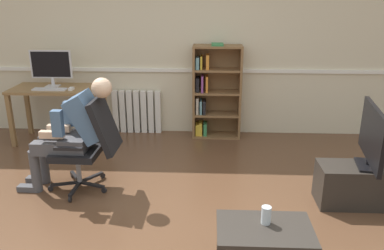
{
  "coord_description": "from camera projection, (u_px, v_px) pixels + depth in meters",
  "views": [
    {
      "loc": [
        0.33,
        -2.95,
        2.0
      ],
      "look_at": [
        0.15,
        0.85,
        0.7
      ],
      "focal_mm": 37.05,
      "sensor_mm": 36.0,
      "label": 1
    }
  ],
  "objects": [
    {
      "name": "ground_plane",
      "position": [
        170.0,
        232.0,
        3.45
      ],
      "size": [
        18.0,
        18.0,
        0.0
      ],
      "primitive_type": "plane",
      "color": "brown"
    },
    {
      "name": "back_wall",
      "position": [
        187.0,
        39.0,
        5.52
      ],
      "size": [
        12.0,
        0.13,
        2.7
      ],
      "color": "beige",
      "rests_on": "ground_plane"
    },
    {
      "name": "computer_desk",
      "position": [
        58.0,
        96.0,
        5.35
      ],
      "size": [
        1.2,
        0.6,
        0.76
      ],
      "color": "olive",
      "rests_on": "ground_plane"
    },
    {
      "name": "imac_monitor",
      "position": [
        51.0,
        66.0,
        5.3
      ],
      "size": [
        0.56,
        0.14,
        0.49
      ],
      "color": "silver",
      "rests_on": "computer_desk"
    },
    {
      "name": "keyboard",
      "position": [
        50.0,
        89.0,
        5.18
      ],
      "size": [
        0.44,
        0.12,
        0.02
      ],
      "primitive_type": "cube",
      "color": "silver",
      "rests_on": "computer_desk"
    },
    {
      "name": "computer_mouse",
      "position": [
        71.0,
        89.0,
        5.18
      ],
      "size": [
        0.06,
        0.1,
        0.03
      ],
      "primitive_type": "cube",
      "color": "white",
      "rests_on": "computer_desk"
    },
    {
      "name": "bookshelf",
      "position": [
        214.0,
        92.0,
        5.53
      ],
      "size": [
        0.67,
        0.29,
        1.32
      ],
      "color": "brown",
      "rests_on": "ground_plane"
    },
    {
      "name": "radiator",
      "position": [
        137.0,
        112.0,
        5.78
      ],
      "size": [
        0.7,
        0.08,
        0.63
      ],
      "color": "white",
      "rests_on": "ground_plane"
    },
    {
      "name": "office_chair",
      "position": [
        89.0,
        142.0,
        4.04
      ],
      "size": [
        0.76,
        0.61,
        0.99
      ],
      "rotation": [
        0.0,
        0.0,
        -1.59
      ],
      "color": "black",
      "rests_on": "ground_plane"
    },
    {
      "name": "person_seated",
      "position": [
        73.0,
        131.0,
        4.02
      ],
      "size": [
        1.05,
        0.4,
        1.2
      ],
      "rotation": [
        0.0,
        0.0,
        -1.59
      ],
      "color": "#4C4C51",
      "rests_on": "ground_plane"
    },
    {
      "name": "tv_stand",
      "position": [
        364.0,
        185.0,
        3.85
      ],
      "size": [
        0.9,
        0.37,
        0.4
      ],
      "color": "#2D2823",
      "rests_on": "ground_plane"
    },
    {
      "name": "tv_screen",
      "position": [
        372.0,
        136.0,
        3.69
      ],
      "size": [
        0.25,
        0.86,
        0.58
      ],
      "rotation": [
        0.0,
        0.0,
        1.41
      ],
      "color": "black",
      "rests_on": "tv_stand"
    },
    {
      "name": "coffee_table",
      "position": [
        265.0,
        235.0,
        2.81
      ],
      "size": [
        0.68,
        0.45,
        0.41
      ],
      "color": "#332D28",
      "rests_on": "ground_plane"
    },
    {
      "name": "drinking_glass",
      "position": [
        266.0,
        215.0,
        2.82
      ],
      "size": [
        0.07,
        0.07,
        0.13
      ],
      "primitive_type": "cylinder",
      "color": "silver",
      "rests_on": "coffee_table"
    }
  ]
}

